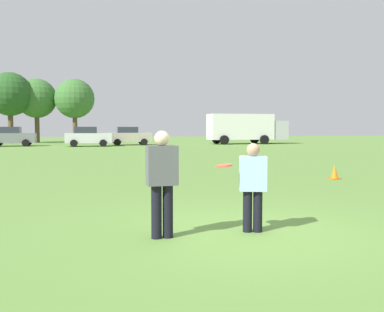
{
  "coord_description": "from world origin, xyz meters",
  "views": [
    {
      "loc": [
        -2.43,
        -6.77,
        1.7
      ],
      "look_at": [
        -0.74,
        0.47,
        1.22
      ],
      "focal_mm": 41.23,
      "sensor_mm": 36.0,
      "label": 1
    }
  ],
  "objects_px": {
    "player_thrower": "(162,178)",
    "frisbee": "(224,166)",
    "box_truck": "(246,128)",
    "parked_car_mid_right": "(11,136)",
    "player_defender": "(253,183)",
    "parked_car_far_right": "(129,136)",
    "traffic_cone": "(335,172)",
    "parked_car_near_right": "(88,136)"
  },
  "relations": [
    {
      "from": "player_thrower",
      "to": "frisbee",
      "type": "xyz_separation_m",
      "value": [
        1.02,
        0.09,
        0.16
      ]
    },
    {
      "from": "parked_car_near_right",
      "to": "player_thrower",
      "type": "bearing_deg",
      "value": -88.0
    },
    {
      "from": "traffic_cone",
      "to": "box_truck",
      "type": "xyz_separation_m",
      "value": [
        8.4,
        31.62,
        1.52
      ]
    },
    {
      "from": "frisbee",
      "to": "traffic_cone",
      "type": "bearing_deg",
      "value": 47.55
    },
    {
      "from": "parked_car_near_right",
      "to": "frisbee",
      "type": "bearing_deg",
      "value": -86.35
    },
    {
      "from": "player_thrower",
      "to": "box_truck",
      "type": "xyz_separation_m",
      "value": [
        15.24,
        38.07,
        0.82
      ]
    },
    {
      "from": "parked_car_mid_right",
      "to": "box_truck",
      "type": "distance_m",
      "value": 23.47
    },
    {
      "from": "frisbee",
      "to": "parked_car_far_right",
      "type": "height_order",
      "value": "parked_car_far_right"
    },
    {
      "from": "player_thrower",
      "to": "parked_car_near_right",
      "type": "bearing_deg",
      "value": 92.0
    },
    {
      "from": "player_thrower",
      "to": "parked_car_far_right",
      "type": "xyz_separation_m",
      "value": [
        2.8,
        37.73,
        -0.01
      ]
    },
    {
      "from": "traffic_cone",
      "to": "parked_car_near_right",
      "type": "height_order",
      "value": "parked_car_near_right"
    },
    {
      "from": "traffic_cone",
      "to": "parked_car_mid_right",
      "type": "xyz_separation_m",
      "value": [
        -15.04,
        30.93,
        0.69
      ]
    },
    {
      "from": "parked_car_mid_right",
      "to": "parked_car_near_right",
      "type": "relative_size",
      "value": 1.0
    },
    {
      "from": "player_thrower",
      "to": "frisbee",
      "type": "height_order",
      "value": "player_thrower"
    },
    {
      "from": "player_defender",
      "to": "parked_car_mid_right",
      "type": "height_order",
      "value": "parked_car_mid_right"
    },
    {
      "from": "player_defender",
      "to": "box_truck",
      "type": "xyz_separation_m",
      "value": [
        13.73,
        38.0,
        0.94
      ]
    },
    {
      "from": "player_thrower",
      "to": "traffic_cone",
      "type": "xyz_separation_m",
      "value": [
        6.83,
        6.45,
        -0.7
      ]
    },
    {
      "from": "parked_car_far_right",
      "to": "box_truck",
      "type": "height_order",
      "value": "box_truck"
    },
    {
      "from": "parked_car_near_right",
      "to": "parked_car_far_right",
      "type": "distance_m",
      "value": 4.68
    },
    {
      "from": "traffic_cone",
      "to": "parked_car_mid_right",
      "type": "height_order",
      "value": "parked_car_mid_right"
    },
    {
      "from": "player_defender",
      "to": "parked_car_mid_right",
      "type": "bearing_deg",
      "value": 104.58
    },
    {
      "from": "parked_car_far_right",
      "to": "player_thrower",
      "type": "bearing_deg",
      "value": -94.25
    },
    {
      "from": "frisbee",
      "to": "parked_car_far_right",
      "type": "bearing_deg",
      "value": 87.28
    },
    {
      "from": "parked_car_mid_right",
      "to": "traffic_cone",
      "type": "bearing_deg",
      "value": -64.07
    },
    {
      "from": "player_defender",
      "to": "frisbee",
      "type": "relative_size",
      "value": 5.36
    },
    {
      "from": "parked_car_near_right",
      "to": "box_truck",
      "type": "relative_size",
      "value": 0.5
    },
    {
      "from": "box_truck",
      "to": "player_defender",
      "type": "bearing_deg",
      "value": -109.87
    },
    {
      "from": "player_defender",
      "to": "parked_car_far_right",
      "type": "distance_m",
      "value": 37.69
    },
    {
      "from": "player_defender",
      "to": "parked_car_far_right",
      "type": "relative_size",
      "value": 0.34
    },
    {
      "from": "player_thrower",
      "to": "parked_car_near_right",
      "type": "relative_size",
      "value": 0.39
    },
    {
      "from": "frisbee",
      "to": "traffic_cone",
      "type": "relative_size",
      "value": 0.57
    },
    {
      "from": "player_thrower",
      "to": "frisbee",
      "type": "relative_size",
      "value": 6.11
    },
    {
      "from": "parked_car_near_right",
      "to": "box_truck",
      "type": "bearing_deg",
      "value": 9.33
    },
    {
      "from": "player_defender",
      "to": "parked_car_far_right",
      "type": "bearing_deg",
      "value": 88.02
    },
    {
      "from": "player_thrower",
      "to": "box_truck",
      "type": "bearing_deg",
      "value": 68.19
    },
    {
      "from": "player_thrower",
      "to": "player_defender",
      "type": "distance_m",
      "value": 1.51
    },
    {
      "from": "player_thrower",
      "to": "parked_car_near_right",
      "type": "distance_m",
      "value": 35.38
    },
    {
      "from": "parked_car_mid_right",
      "to": "frisbee",
      "type": "bearing_deg",
      "value": -76.11
    },
    {
      "from": "parked_car_near_right",
      "to": "traffic_cone",
      "type": "bearing_deg",
      "value": -74.41
    },
    {
      "from": "frisbee",
      "to": "parked_car_mid_right",
      "type": "relative_size",
      "value": 0.06
    },
    {
      "from": "player_defender",
      "to": "parked_car_far_right",
      "type": "xyz_separation_m",
      "value": [
        1.3,
        37.67,
        0.11
      ]
    },
    {
      "from": "player_defender",
      "to": "box_truck",
      "type": "relative_size",
      "value": 0.17
    }
  ]
}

